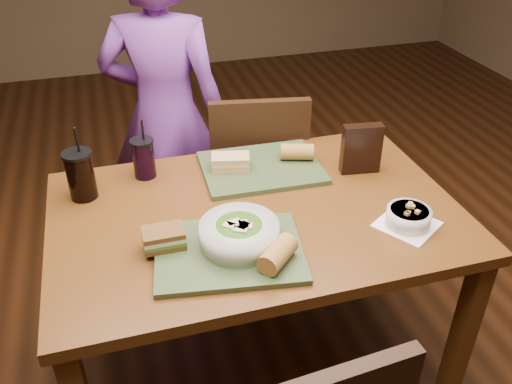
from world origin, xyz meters
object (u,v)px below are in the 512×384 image
Objects in this scene: chair_far at (253,179)px; sandwich_near at (164,238)px; cup_cola at (81,175)px; cup_berry at (144,158)px; diner at (166,117)px; baguette_far at (297,152)px; tray_far at (261,168)px; dining_table at (256,233)px; salad_bowl at (239,233)px; baguette_near at (278,254)px; soup_bowl at (408,217)px; sandwich_far at (231,162)px; tray_near at (229,252)px; chip_bag at (361,149)px.

chair_far is 7.72× the size of sandwich_near.
cup_cola is 1.17× the size of cup_berry.
baguette_far is (0.40, -0.55, 0.06)m from diner.
baguette_far reaches higher than tray_far.
dining_table is 3.10× the size of tray_far.
baguette_far is at bearing -76.22° from chair_far.
tray_far is at bearing -100.90° from chair_far.
salad_bowl is at bearing -43.79° from cup_cola.
diner reaches higher than dining_table.
cup_berry is (-0.32, 0.32, 0.16)m from dining_table.
baguette_near is (0.15, -1.09, 0.06)m from diner.
dining_table is 0.25m from salad_bowl.
baguette_far is (0.54, 0.37, 0.00)m from sandwich_near.
diner is (-0.18, 0.80, 0.08)m from dining_table.
salad_bowl is 1.04× the size of cup_berry.
sandwich_far is at bearing 134.36° from soup_bowl.
dining_table is at bearing -85.18° from sandwich_far.
baguette_far is (0.25, 0.54, -0.00)m from baguette_near.
baguette_near is at bearing -90.05° from sandwich_far.
baguette_far is at bearing 65.08° from baguette_near.
diner is at bearing 126.17° from baguette_far.
salad_bowl is at bearing -66.15° from cup_berry.
tray_far is (0.26, -0.56, 0.02)m from diner.
sandwich_near is (-0.14, -0.93, 0.05)m from diner.
chair_far is at bearing 56.03° from sandwich_near.
cup_cola is at bearing 133.94° from baguette_near.
diner reaches higher than chair_far.
cup_berry is (-0.18, 0.51, 0.06)m from tray_near.
diner is 0.67m from cup_cola.
sandwich_near is 0.44m from cup_berry.
cup_cola is at bearing 132.31° from tray_near.
soup_bowl is 1.92× the size of sandwich_near.
diner is 8.18× the size of chip_bag.
dining_table is at bearing 154.02° from soup_bowl.
baguette_far is (0.14, 0.01, 0.04)m from tray_far.
sandwich_far is at bearing 173.62° from chip_bag.
diner is at bearing 58.11° from cup_cola.
chair_far reaches higher than baguette_far.
diner reaches higher than baguette_near.
chair_far is at bearing 74.93° from dining_table.
sandwich_near is at bearing -152.56° from chip_bag.
tray_near is at bearing -21.79° from sandwich_near.
baguette_far reaches higher than sandwich_far.
sandwich_near reaches higher than sandwich_far.
sandwich_far is at bearing 175.09° from tray_far.
salad_bowl is at bearing 115.07° from diner.
salad_bowl reaches higher than soup_bowl.
sandwich_far is at bearing -118.84° from chair_far.
tray_far is at bearing 0.30° from cup_cola.
baguette_near is at bearing -114.92° from baguette_far.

